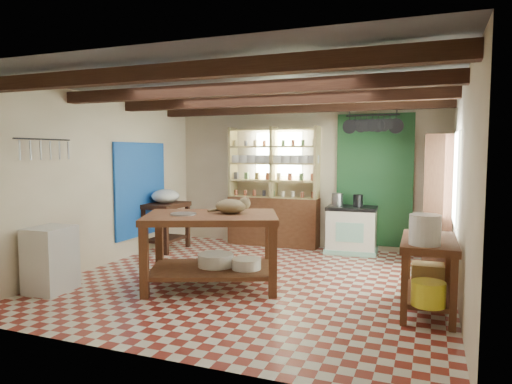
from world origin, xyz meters
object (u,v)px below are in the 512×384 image
at_px(stove, 351,230).
at_px(prep_table, 166,226).
at_px(work_table, 212,250).
at_px(right_counter, 428,275).
at_px(white_cabinet, 51,259).
at_px(cat, 231,206).

bearing_deg(stove, prep_table, -166.30).
bearing_deg(work_table, right_counter, -22.62).
height_order(prep_table, right_counter, prep_table).
bearing_deg(white_cabinet, prep_table, 86.48).
height_order(white_cabinet, right_counter, white_cabinet).
distance_m(work_table, right_counter, 2.63).
distance_m(work_table, stove, 2.94).
bearing_deg(stove, work_table, -120.21).
xyz_separation_m(prep_table, white_cabinet, (-0.02, -2.62, -0.01)).
relative_size(prep_table, right_counter, 0.75).
bearing_deg(work_table, prep_table, 113.44).
bearing_deg(stove, cat, -117.65).
bearing_deg(prep_table, right_counter, -20.52).
relative_size(stove, white_cabinet, 1.02).
height_order(prep_table, white_cabinet, prep_table).
xyz_separation_m(work_table, prep_table, (-1.76, 1.70, -0.05)).
distance_m(stove, prep_table, 3.26).
relative_size(prep_table, cat, 2.03).
height_order(white_cabinet, cat, cat).
xyz_separation_m(work_table, stove, (1.37, 2.61, -0.07)).
bearing_deg(stove, white_cabinet, -134.21).
bearing_deg(prep_table, work_table, -43.31).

